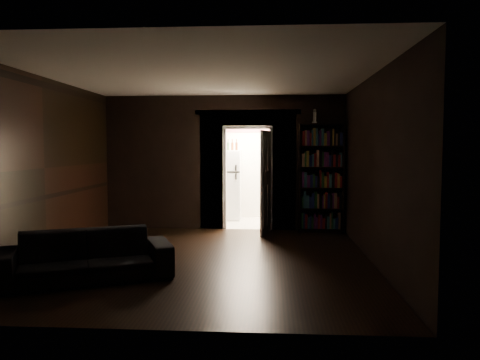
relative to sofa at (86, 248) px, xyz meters
name	(u,v)px	position (x,y,z in m)	size (l,w,h in m)	color
ground	(206,260)	(1.40, 1.15, -0.41)	(5.50, 5.50, 0.00)	black
room_walls	(213,150)	(1.39, 2.22, 1.27)	(5.02, 5.61, 2.84)	black
kitchen_alcove	(250,169)	(1.90, 5.02, 0.80)	(2.20, 1.80, 2.60)	beige
sofa	(86,248)	(0.00, 0.00, 0.00)	(2.16, 0.93, 0.83)	black
bookshelf	(321,178)	(3.40, 3.70, 0.69)	(0.90, 0.32, 2.20)	black
refrigerator	(225,185)	(1.30, 5.26, 0.41)	(0.74, 0.68, 1.65)	white
door	(266,182)	(2.29, 3.46, 0.61)	(0.85, 0.05, 2.05)	white
figurine	(315,116)	(3.27, 3.77, 1.93)	(0.10, 0.10, 0.30)	silver
bottles	(226,145)	(1.32, 5.26, 1.37)	(0.66, 0.08, 0.27)	black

